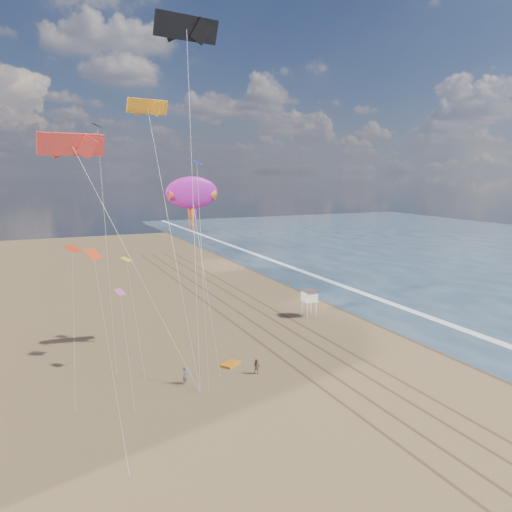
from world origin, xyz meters
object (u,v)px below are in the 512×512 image
at_px(grounded_kite, 231,364).
at_px(kite_flyer_a, 185,375).
at_px(show_kite, 192,193).
at_px(lifeguard_stand, 309,296).
at_px(kite_flyer_b, 257,367).

distance_m(grounded_kite, kite_flyer_a, 5.92).
height_order(show_kite, kite_flyer_a, show_kite).
xyz_separation_m(lifeguard_stand, kite_flyer_b, (-14.11, -14.53, -2.01)).
distance_m(kite_flyer_a, kite_flyer_b, 6.81).
bearing_deg(kite_flyer_b, show_kite, 146.12).
height_order(lifeguard_stand, grounded_kite, lifeguard_stand).
xyz_separation_m(show_kite, kite_flyer_b, (3.21, -9.08, -15.93)).
distance_m(lifeguard_stand, kite_flyer_b, 20.35).
relative_size(grounded_kite, show_kite, 0.10).
distance_m(show_kite, kite_flyer_b, 18.61).
xyz_separation_m(kite_flyer_a, kite_flyer_b, (6.77, -0.65, -0.05)).
relative_size(lifeguard_stand, grounded_kite, 1.84).
bearing_deg(show_kite, grounded_kite, -73.41).
xyz_separation_m(grounded_kite, show_kite, (-1.78, 5.96, 16.55)).
bearing_deg(grounded_kite, kite_flyer_a, 170.37).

